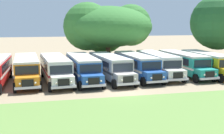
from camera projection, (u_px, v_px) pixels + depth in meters
name	position (u px, v px, depth m)	size (l,w,h in m)	color
ground_plane	(124.00, 91.00, 27.82)	(220.00, 220.00, 0.00)	#937F60
foreground_grass_strip	(152.00, 114.00, 20.66)	(80.00, 10.74, 0.01)	olive
parked_bus_slot_1	(27.00, 68.00, 31.67)	(3.30, 10.93, 2.82)	orange
parked_bus_slot_2	(55.00, 68.00, 31.94)	(3.53, 10.97, 2.82)	silver
parked_bus_slot_3	(83.00, 67.00, 32.56)	(3.17, 10.91, 2.82)	#23519E
parked_bus_slot_4	(110.00, 66.00, 33.27)	(3.65, 10.99, 2.82)	#9E9993
parked_bus_slot_5	(136.00, 65.00, 34.42)	(3.35, 10.94, 2.82)	#23519E
parked_bus_slot_6	(158.00, 63.00, 35.60)	(2.70, 10.84, 2.82)	silver
parked_bus_slot_7	(183.00, 63.00, 36.11)	(3.04, 10.89, 2.82)	teal
parked_bus_slot_8	(207.00, 62.00, 36.26)	(2.72, 10.85, 2.82)	yellow
broad_shade_tree	(107.00, 27.00, 43.67)	(14.28, 14.14, 9.60)	brown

